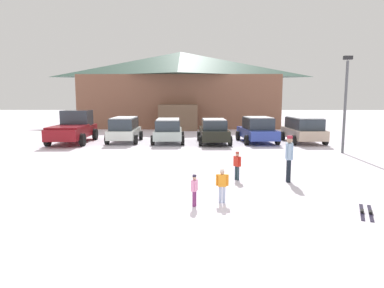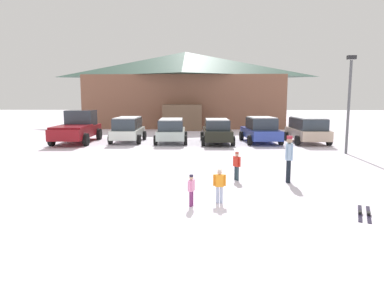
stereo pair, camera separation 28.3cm
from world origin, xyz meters
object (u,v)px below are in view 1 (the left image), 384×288
Objects in this scene: parked_white_suv at (125,129)px; pair_of_skis at (366,212)px; skier_child_in_red_jacket at (237,164)px; parked_blue_hatchback at (257,130)px; parked_silver_wagon at (168,130)px; parked_black_sedan at (214,131)px; ski_lodge at (181,89)px; skier_adult_in_blue_parka at (289,156)px; parked_beige_suv at (303,129)px; pickup_truck at (74,128)px; lamp_post at (346,99)px; skier_child_in_pink_snowsuit at (194,189)px; skier_child_in_orange_jacket at (222,184)px.

pair_of_skis is (9.30, -14.51, -0.89)m from parked_white_suv.
parked_blue_hatchback is at bearing 76.10° from skier_child_in_red_jacket.
parked_black_sedan is (3.05, -0.22, -0.05)m from parked_silver_wagon.
parked_blue_hatchback is 14.45m from pair_of_skis.
ski_lodge is 12.20× the size of skier_adult_in_blue_parka.
pickup_truck is at bearing 179.92° from parked_beige_suv.
pickup_truck is 1.07× the size of lamp_post.
parked_beige_suv is at bearing 62.05° from skier_child_in_pink_snowsuit.
pickup_truck is 3.33× the size of skier_adult_in_blue_parka.
pickup_truck reaches higher than parked_black_sedan.
parked_silver_wagon reaches higher than pair_of_skis.
parked_white_suv is at bearing 175.32° from parked_black_sedan.
parked_beige_suv is at bearing 70.20° from skier_adult_in_blue_parka.
ski_lodge reaches higher than parked_beige_suv.
parked_blue_hatchback is at bearing 73.06° from skier_child_in_pink_snowsuit.
parked_white_suv is 14.78m from skier_child_in_pink_snowsuit.
skier_child_in_orange_jacket is at bearing -92.02° from parked_black_sedan.
skier_child_in_red_jacket is at bearing -47.65° from pickup_truck.
parked_black_sedan reaches higher than skier_child_in_red_jacket.
skier_child_in_pink_snowsuit is at bearing -86.85° from ski_lodge.
ski_lodge reaches higher than parked_silver_wagon.
lamp_post is at bearing -30.90° from parked_black_sedan.
parked_black_sedan is 1.04× the size of parked_blue_hatchback.
skier_child_in_orange_jacket is at bearing 22.03° from skier_child_in_pink_snowsuit.
pickup_truck is 5.61× the size of skier_child_in_orange_jacket.
skier_adult_in_blue_parka is (-0.86, -11.04, 0.07)m from parked_blue_hatchback.
parked_beige_suv is at bearing 100.26° from lamp_post.
ski_lodge is 29.64m from pair_of_skis.
pickup_truck is 6.22× the size of skier_child_in_pink_snowsuit.
parked_blue_hatchback reaches higher than skier_child_in_red_jacket.
ski_lodge is 15.76m from parked_blue_hatchback.
skier_child_in_red_jacket is at bearing -72.49° from parked_silver_wagon.
ski_lodge is 21.18m from lamp_post.
skier_child_in_pink_snowsuit is (4.80, -13.98, -0.41)m from parked_white_suv.
parked_beige_suv is 12.14m from skier_child_in_red_jacket.
lamp_post is (3.88, -4.50, 2.08)m from parked_blue_hatchback.
parked_white_suv is at bearing 112.26° from skier_child_in_orange_jacket.
skier_adult_in_blue_parka is at bearing -7.79° from skier_child_in_red_jacket.
skier_child_in_orange_jacket is (9.00, -13.48, -0.43)m from pickup_truck.
skier_child_in_red_jacket is (9.76, -10.71, -0.40)m from pickup_truck.
lamp_post reaches higher than parked_white_suv.
parked_blue_hatchback is (2.97, 0.40, 0.04)m from parked_black_sedan.
pair_of_skis is at bearing -66.16° from parked_silver_wagon.
skier_child_in_pink_snowsuit is 12.64m from lamp_post.
parked_beige_suv is 2.93× the size of pair_of_skis.
skier_adult_in_blue_parka is at bearing -94.43° from parked_blue_hatchback.
parked_black_sedan is (6.05, -0.50, -0.09)m from parked_white_suv.
ski_lodge is 16.14m from pickup_truck.
skier_adult_in_blue_parka is at bearing 40.14° from skier_child_in_pink_snowsuit.
skier_adult_in_blue_parka is at bearing -125.90° from lamp_post.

